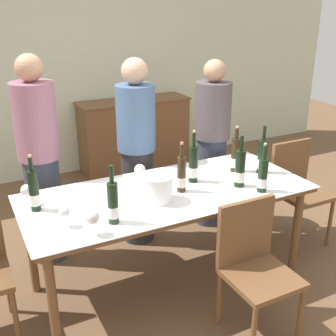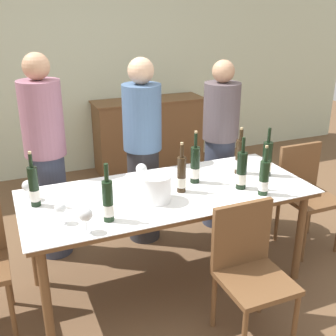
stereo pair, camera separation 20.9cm
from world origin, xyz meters
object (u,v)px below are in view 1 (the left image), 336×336
Objects in this scene: wine_bottle_6 at (235,156)px; chair_near_front at (254,260)px; wine_bottle_2 at (181,175)px; wine_glass_0 at (92,218)px; chair_right_end at (297,184)px; wine_bottle_0 at (34,192)px; wine_bottle_4 at (262,157)px; person_host at (40,163)px; sideboard_cabinet at (135,135)px; dining_table at (168,200)px; wine_bottle_3 at (113,204)px; wine_glass_2 at (27,191)px; wine_glass_3 at (140,170)px; wine_bottle_7 at (193,165)px; person_guest_left at (137,154)px; wine_glass_1 at (65,213)px; person_guest_right at (212,146)px; wine_bottle_1 at (240,169)px; wine_bottle_5 at (263,176)px; ice_bucket at (158,187)px.

chair_near_front is (-0.38, -0.78, -0.40)m from wine_bottle_6.
wine_bottle_2 reaches higher than wine_glass_0.
chair_right_end is (1.25, 0.13, -0.37)m from wine_bottle_2.
wine_bottle_0 is 0.54m from wine_glass_0.
person_host reaches higher than wine_bottle_4.
wine_glass_0 reaches higher than sideboard_cabinet.
wine_bottle_3 reaches higher than dining_table.
wine_glass_2 is 2.31m from chair_right_end.
wine_bottle_0 is at bearing 178.96° from wine_bottle_6.
wine_bottle_6 is (1.56, -0.03, 0.00)m from wine_bottle_0.
chair_right_end is 0.53× the size of person_host.
dining_table is at bearing -8.11° from wine_bottle_0.
wine_glass_3 is 0.84m from person_host.
wine_bottle_2 is at bearing -144.74° from wine_bottle_7.
wine_bottle_0 is 0.23× the size of person_guest_left.
wine_bottle_4 is 2.42× the size of wine_glass_0.
wine_bottle_2 is at bearing 22.20° from wine_glass_0.
wine_glass_0 reaches higher than wine_glass_1.
wine_bottle_7 reaches higher than wine_glass_0.
wine_bottle_7 is at bearing 16.27° from dining_table.
person_guest_right reaches higher than wine_glass_0.
wine_bottle_1 is at bearing -94.93° from sideboard_cabinet.
person_guest_right reaches higher than wine_glass_2.
wine_glass_2 is at bearing 176.06° from chair_right_end.
dining_table is at bearing 152.93° from wine_bottle_5.
wine_bottle_1 reaches higher than wine_bottle_0.
dining_table is at bearing -176.48° from chair_right_end.
wine_glass_3 is 1.05m from chair_near_front.
person_guest_left reaches higher than wine_bottle_7.
sideboard_cabinet is 3.53× the size of wine_bottle_7.
wine_bottle_7 is at bearing 24.78° from wine_glass_0.
wine_glass_1 is at bearing -178.91° from wine_bottle_1.
wine_bottle_7 is 2.56× the size of wine_glass_3.
wine_glass_3 is (-0.38, 0.14, -0.02)m from wine_bottle_7.
person_guest_left is at bearing -111.85° from sideboard_cabinet.
wine_bottle_0 reaches higher than wine_glass_0.
ice_bucket is at bearing -154.66° from wine_bottle_7.
wine_bottle_2 is 0.23× the size of person_guest_right.
person_host is at bearing 154.40° from wine_bottle_6.
person_guest_right is at bearing 40.21° from ice_bucket.
wine_bottle_1 is 0.23× the size of person_host.
wine_glass_1 is at bearing -172.92° from chair_right_end.
chair_right_end is (1.09, 0.01, -0.38)m from wine_bottle_7.
sideboard_cabinet is 2.96m from wine_bottle_3.
sideboard_cabinet is 0.83× the size of person_host.
wine_glass_0 is (-1.27, -0.04, -0.01)m from wine_bottle_5.
wine_bottle_5 reaches higher than ice_bucket.
wine_bottle_3 is 0.66m from wine_glass_2.
wine_bottle_7 is at bearing -7.94° from wine_glass_2.
person_host reaches higher than wine_glass_0.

